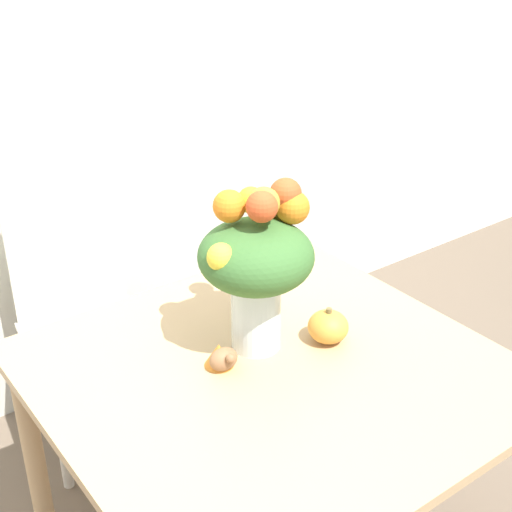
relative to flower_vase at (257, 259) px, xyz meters
name	(u,v)px	position (x,y,z in m)	size (l,w,h in m)	color
wall_back	(59,49)	(-0.04, 1.08, 0.37)	(8.00, 0.06, 2.70)	silver
dining_table	(271,396)	(-0.04, -0.11, -0.35)	(1.13, 1.10, 0.72)	tan
flower_vase	(257,259)	(0.00, 0.00, 0.00)	(0.31, 0.32, 0.46)	silver
pumpkin	(328,327)	(0.16, -0.10, -0.21)	(0.11, 0.11, 0.10)	gold
turkey_figurine	(221,356)	(-0.14, -0.03, -0.23)	(0.08, 0.11, 0.06)	#936642
dining_chair_near_window	(82,317)	(-0.20, 0.77, -0.49)	(0.48, 0.48, 0.97)	silver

